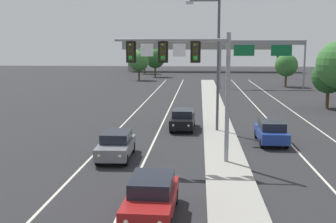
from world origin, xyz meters
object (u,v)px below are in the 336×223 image
(tree_far_left_a, at_px, (139,61))
(tree_far_left_b, at_px, (155,59))
(car_receding_blue, at_px, (271,132))
(car_oncoming_grey, at_px, (116,145))
(highway_sign_gantry, at_px, (263,49))
(tree_far_right_c, at_px, (286,65))
(car_oncoming_red, at_px, (152,197))
(overhead_signal_mast, at_px, (188,67))
(tree_far_right_a, at_px, (329,77))
(tree_far_left_c, at_px, (145,56))
(street_lamp_median, at_px, (215,57))
(car_oncoming_black, at_px, (183,119))

(tree_far_left_a, distance_m, tree_far_left_b, 9.39)
(car_receding_blue, bearing_deg, car_oncoming_grey, -154.67)
(highway_sign_gantry, distance_m, tree_far_right_c, 5.95)
(tree_far_left_a, height_order, tree_far_left_b, tree_far_left_b)
(car_oncoming_red, xyz_separation_m, car_oncoming_grey, (-3.07, 8.58, 0.00))
(overhead_signal_mast, relative_size, highway_sign_gantry, 0.54)
(tree_far_right_c, bearing_deg, tree_far_right_a, -90.82)
(tree_far_left_b, bearing_deg, tree_far_left_a, -103.59)
(car_oncoming_grey, height_order, tree_far_right_c, tree_far_right_c)
(tree_far_left_a, distance_m, tree_far_left_c, 19.25)
(street_lamp_median, relative_size, tree_far_right_a, 1.96)
(car_oncoming_red, xyz_separation_m, tree_far_left_c, (-11.20, 85.23, 3.30))
(tree_far_left_a, bearing_deg, tree_far_left_c, 94.10)
(street_lamp_median, distance_m, tree_far_right_c, 40.31)
(car_receding_blue, bearing_deg, tree_far_right_a, 63.25)
(car_oncoming_red, xyz_separation_m, highway_sign_gantry, (11.57, 51.88, 5.34))
(car_oncoming_red, distance_m, tree_far_right_a, 34.54)
(tree_far_left_b, bearing_deg, tree_far_right_c, -40.67)
(street_lamp_median, xyz_separation_m, car_oncoming_black, (-2.48, 0.96, -4.97))
(overhead_signal_mast, height_order, tree_far_right_a, overhead_signal_mast)
(tree_far_right_a, bearing_deg, tree_far_left_b, 117.57)
(tree_far_left_a, height_order, tree_far_right_a, tree_far_left_a)
(car_oncoming_black, xyz_separation_m, tree_far_left_b, (-8.14, 57.38, 3.06))
(car_oncoming_black, height_order, highway_sign_gantry, highway_sign_gantry)
(car_oncoming_black, height_order, tree_far_left_c, tree_far_left_c)
(highway_sign_gantry, bearing_deg, car_oncoming_grey, -108.69)
(tree_far_left_c, bearing_deg, car_oncoming_red, -82.51)
(tree_far_right_c, bearing_deg, tree_far_left_c, 131.84)
(tree_far_left_b, bearing_deg, street_lamp_median, -79.68)
(car_oncoming_black, height_order, car_receding_blue, same)
(tree_far_right_a, bearing_deg, car_receding_blue, -116.75)
(car_oncoming_black, height_order, tree_far_right_a, tree_far_right_a)
(tree_far_right_c, xyz_separation_m, tree_far_left_c, (-27.12, 30.30, 0.63))
(highway_sign_gantry, height_order, tree_far_left_a, highway_sign_gantry)
(overhead_signal_mast, distance_m, tree_far_left_c, 78.39)
(car_oncoming_grey, bearing_deg, car_oncoming_black, 68.64)
(car_oncoming_red, height_order, car_oncoming_grey, same)
(tree_far_right_a, distance_m, tree_far_left_c, 60.73)
(car_receding_blue, relative_size, tree_far_left_b, 0.75)
(car_oncoming_black, relative_size, tree_far_left_b, 0.76)
(overhead_signal_mast, height_order, car_oncoming_black, overhead_signal_mast)
(tree_far_left_b, height_order, tree_far_right_a, tree_far_left_b)
(street_lamp_median, distance_m, car_receding_blue, 7.19)
(car_receding_blue, bearing_deg, tree_far_left_b, 103.07)
(street_lamp_median, distance_m, car_oncoming_red, 17.79)
(car_receding_blue, bearing_deg, tree_far_left_a, 107.44)
(car_oncoming_red, relative_size, car_oncoming_black, 1.00)
(street_lamp_median, distance_m, tree_far_right_a, 18.92)
(street_lamp_median, relative_size, tree_far_right_c, 1.87)
(highway_sign_gantry, bearing_deg, car_oncoming_red, -102.58)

